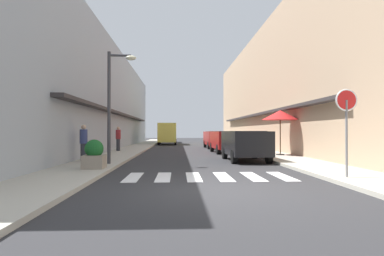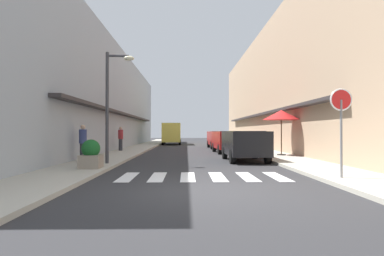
{
  "view_description": "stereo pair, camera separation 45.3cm",
  "coord_description": "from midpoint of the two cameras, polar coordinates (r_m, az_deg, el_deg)",
  "views": [
    {
      "loc": [
        -0.97,
        -7.93,
        1.45
      ],
      "look_at": [
        -0.22,
        9.39,
        1.63
      ],
      "focal_mm": 30.44,
      "sensor_mm": 36.0,
      "label": 1
    },
    {
      "loc": [
        -0.52,
        -7.94,
        1.45
      ],
      "look_at": [
        -0.22,
        9.39,
        1.63
      ],
      "focal_mm": 30.44,
      "sensor_mm": 36.0,
      "label": 2
    }
  ],
  "objects": [
    {
      "name": "delivery_van",
      "position": [
        36.42,
        -3.21,
        -0.68
      ],
      "size": [
        2.06,
        5.42,
        2.37
      ],
      "color": "#D8CC4C",
      "rests_on": "ground_plane"
    },
    {
      "name": "pedestrian_walking_far",
      "position": [
        23.09,
        -11.86,
        -1.73
      ],
      "size": [
        0.34,
        0.34,
        1.66
      ],
      "rotation": [
        0.0,
        0.0,
        5.9
      ],
      "color": "#282B33",
      "rests_on": "sidewalk_left"
    },
    {
      "name": "sidewalk_right",
      "position": [
        25.9,
        10.75,
        -3.67
      ],
      "size": [
        2.29,
        60.87,
        0.12
      ],
      "primitive_type": "cube",
      "color": "#ADA899",
      "rests_on": "ground_plane"
    },
    {
      "name": "ground_plane",
      "position": [
        25.38,
        0.71,
        -3.88
      ],
      "size": [
        95.65,
        95.65,
        0.0
      ],
      "primitive_type": "plane",
      "color": "#2B2B2D"
    },
    {
      "name": "parked_car_near",
      "position": [
        16.06,
        10.0,
        -2.48
      ],
      "size": [
        1.86,
        3.97,
        1.47
      ],
      "color": "black",
      "rests_on": "ground_plane"
    },
    {
      "name": "street_lamp",
      "position": [
        13.99,
        -12.89,
        5.81
      ],
      "size": [
        1.19,
        0.28,
        4.64
      ],
      "color": "#38383D",
      "rests_on": "sidewalk_left"
    },
    {
      "name": "building_row_right",
      "position": [
        28.17,
        17.56,
        6.44
      ],
      "size": [
        5.5,
        41.13,
        9.79
      ],
      "color": "tan",
      "rests_on": "ground_plane"
    },
    {
      "name": "parked_car_mid",
      "position": [
        22.03,
        7.0,
        -1.98
      ],
      "size": [
        1.96,
        4.2,
        1.47
      ],
      "color": "maroon",
      "rests_on": "ground_plane"
    },
    {
      "name": "crosswalk",
      "position": [
        10.46,
        3.14,
        -8.53
      ],
      "size": [
        5.2,
        2.2,
        0.01
      ],
      "color": "silver",
      "rests_on": "ground_plane"
    },
    {
      "name": "pedestrian_walking_near",
      "position": [
        15.34,
        -17.78,
        -2.35
      ],
      "size": [
        0.34,
        0.34,
        1.63
      ],
      "rotation": [
        0.0,
        0.0,
        4.79
      ],
      "color": "#282B33",
      "rests_on": "sidewalk_left"
    },
    {
      "name": "round_street_sign",
      "position": [
        10.39,
        25.81,
        2.97
      ],
      "size": [
        0.65,
        0.07,
        2.57
      ],
      "color": "slate",
      "rests_on": "sidewalk_right"
    },
    {
      "name": "parked_car_far",
      "position": [
        28.04,
        5.28,
        -1.69
      ],
      "size": [
        1.92,
        4.35,
        1.47
      ],
      "color": "maroon",
      "rests_on": "ground_plane"
    },
    {
      "name": "sidewalk_left",
      "position": [
        25.64,
        -9.44,
        -3.71
      ],
      "size": [
        2.29,
        60.87,
        0.12
      ],
      "primitive_type": "cube",
      "color": "#ADA899",
      "rests_on": "ground_plane"
    },
    {
      "name": "planter_corner",
      "position": [
        12.3,
        -16.29,
        -4.51
      ],
      "size": [
        0.74,
        0.74,
        1.04
      ],
      "color": "gray",
      "rests_on": "sidewalk_left"
    },
    {
      "name": "cafe_umbrella",
      "position": [
        19.0,
        16.04,
        2.17
      ],
      "size": [
        2.1,
        2.1,
        2.53
      ],
      "color": "#262626",
      "rests_on": "sidewalk_right"
    },
    {
      "name": "building_row_left",
      "position": [
        27.64,
        -16.58,
        4.74
      ],
      "size": [
        5.5,
        41.13,
        8.04
      ],
      "color": "#939EA8",
      "rests_on": "ground_plane"
    }
  ]
}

